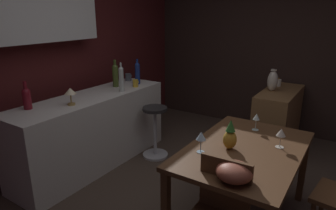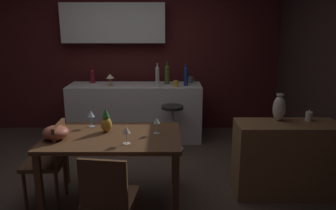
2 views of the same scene
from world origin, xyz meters
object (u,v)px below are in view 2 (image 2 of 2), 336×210
Objects in this scene: sideboard_cabinet at (284,159)px; vase_ceramic_ivory at (278,108)px; chair_near_window at (49,160)px; pillar_candle_tall at (308,116)px; wine_bottle_cobalt at (185,75)px; wine_glass_right at (126,131)px; dining_table at (113,143)px; wine_glass_left at (90,114)px; fruit_bowl at (55,133)px; chair_by_doorway at (108,198)px; wine_bottle_ruby at (92,75)px; cup_slate at (189,80)px; cup_mustard at (175,84)px; wine_bottle_clear at (157,76)px; pineapple_centerpiece at (105,122)px; bar_stool at (172,127)px; wine_glass_center at (156,122)px; wine_bottle_olive at (166,74)px; counter_lamp at (109,77)px.

vase_ceramic_ivory reaches higher than sideboard_cabinet.
pillar_candle_tall is (2.77, 0.30, 0.38)m from chair_near_window.
wine_glass_right is at bearing -107.86° from wine_bottle_cobalt.
wine_glass_left reaches higher than dining_table.
chair_by_doorway is at bearing -48.39° from fruit_bowl.
wine_bottle_ruby reaches higher than wine_glass_left.
cup_slate is 1.15× the size of cup_mustard.
wine_bottle_clear reaches higher than pillar_candle_tall.
pineapple_centerpiece is at bearing -40.86° from wine_glass_left.
wine_glass_left reaches higher than bar_stool.
fruit_bowl is (-0.55, -0.11, 0.15)m from dining_table.
wine_glass_right is (-0.46, -1.66, 0.51)m from bar_stool.
pineapple_centerpiece reaches higher than chair_by_doorway.
wine_bottle_clear reaches higher than wine_glass_right.
wine_bottle_cobalt is 0.45m from wine_bottle_clear.
pillar_candle_tall reaches higher than wine_glass_left.
wine_glass_left is (-2.15, 0.13, 0.47)m from sideboard_cabinet.
chair_near_window is 4.83× the size of wine_glass_left.
wine_bottle_olive is at bearing 86.93° from wine_glass_center.
chair_near_window is 1.95m from bar_stool.
wine_bottle_olive is (0.64, 1.88, 0.22)m from pineapple_centerpiece.
pineapple_centerpiece is at bearing -178.74° from sideboard_cabinet.
sideboard_cabinet is at bearing 13.30° from wine_glass_right.
cup_mustard is 0.56× the size of counter_lamp.
wine_bottle_olive is at bearing 63.84° from wine_glass_left.
wine_glass_left is (0.37, 0.33, 0.39)m from chair_near_window.
wine_glass_left is 1.55m from counter_lamp.
pineapple_centerpiece is 1.01× the size of fruit_bowl.
wine_bottle_clear is at bearing -17.39° from wine_bottle_ruby.
pillar_candle_tall is (2.44, -1.57, -0.17)m from counter_lamp.
fruit_bowl is (-0.64, 0.72, 0.31)m from chair_by_doorway.
wine_bottle_clear is 2.28m from pillar_candle_tall.
vase_ceramic_ivory is at bearing -54.03° from cup_mustard.
bar_stool is 1.88× the size of wine_bottle_clear.
fruit_bowl is 2.66m from cup_slate.
wine_bottle_cobalt is (0.85, 1.86, 0.41)m from dining_table.
wine_glass_right is 2.03m from wine_bottle_clear.
wine_glass_center is 0.54m from pineapple_centerpiece.
cup_mustard is at bearing 56.67° from wine_glass_left.
chair_by_doorway is 2.42× the size of wine_bottle_clear.
bar_stool is 4.03× the size of wine_glass_center.
wine_bottle_cobalt is (0.76, 2.69, 0.56)m from chair_by_doorway.
wine_glass_right is at bearing -54.24° from pineapple_centerpiece.
chair_by_doorway is 3.07m from wine_bottle_ruby.
fruit_bowl is at bearing 169.48° from wine_glass_right.
dining_table is at bearing -172.76° from wine_glass_center.
vase_ceramic_ivory is at bearing -47.49° from wine_bottle_clear.
wine_bottle_ruby is at bearing 162.61° from wine_bottle_clear.
sideboard_cabinet is (1.86, 0.16, -0.25)m from dining_table.
wine_glass_left is at bearing -129.12° from bar_stool.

